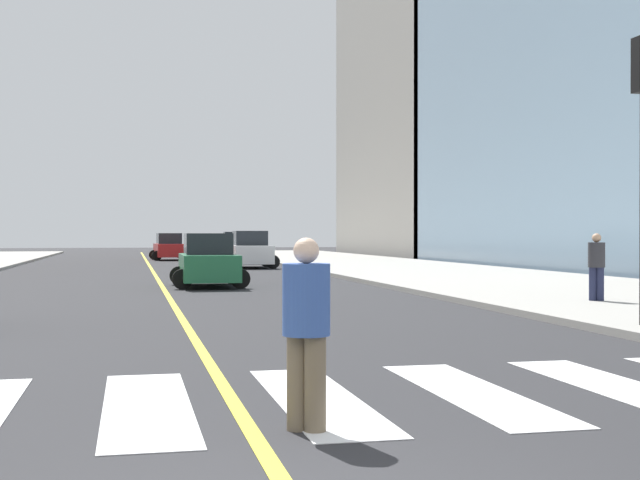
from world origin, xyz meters
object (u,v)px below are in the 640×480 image
(car_red_nearest, at_px, (169,248))
(car_white_fifth, at_px, (250,251))
(pedestrian_crossing, at_px, (306,325))
(car_green_second, at_px, (208,262))
(pedestrian_waiting_east, at_px, (596,264))
(car_silver_fourth, at_px, (237,249))

(car_red_nearest, relative_size, car_white_fifth, 0.95)
(pedestrian_crossing, bearing_deg, car_red_nearest, -50.93)
(car_green_second, xyz_separation_m, pedestrian_waiting_east, (8.64, -10.20, 0.22))
(car_white_fifth, bearing_deg, car_silver_fourth, -90.12)
(car_red_nearest, xyz_separation_m, pedestrian_crossing, (-1.07, -52.48, 0.11))
(car_white_fifth, bearing_deg, car_green_second, 78.57)
(car_silver_fourth, distance_m, pedestrian_waiting_east, 33.77)
(car_green_second, bearing_deg, pedestrian_waiting_east, 131.00)
(car_red_nearest, xyz_separation_m, car_green_second, (-0.03, -30.62, -0.01))
(car_red_nearest, height_order, car_white_fifth, car_white_fifth)
(car_silver_fourth, height_order, pedestrian_waiting_east, car_silver_fourth)
(car_red_nearest, distance_m, car_silver_fourth, 8.32)
(car_green_second, bearing_deg, car_silver_fourth, -98.59)
(car_silver_fourth, bearing_deg, car_white_fifth, 91.35)
(car_red_nearest, height_order, pedestrian_waiting_east, car_red_nearest)
(car_red_nearest, bearing_deg, car_green_second, 87.08)
(pedestrian_waiting_east, bearing_deg, car_red_nearest, 128.26)
(car_green_second, relative_size, car_silver_fourth, 0.93)
(car_green_second, height_order, pedestrian_waiting_east, car_green_second)
(car_silver_fourth, xyz_separation_m, pedestrian_waiting_east, (4.82, -33.42, 0.17))
(car_silver_fourth, bearing_deg, car_red_nearest, -60.08)
(pedestrian_waiting_east, bearing_deg, car_green_second, 156.61)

